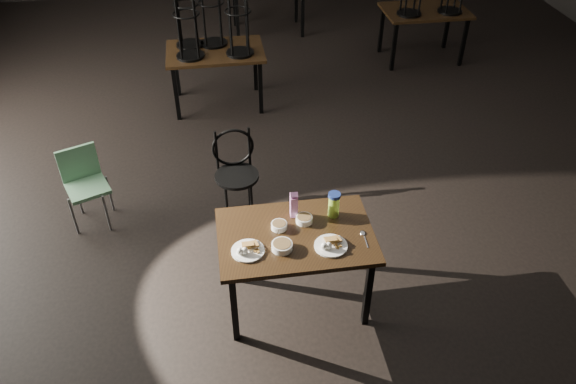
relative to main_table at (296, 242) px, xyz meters
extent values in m
plane|color=black|center=(0.74, 1.88, -0.67)|extent=(12.00, 12.00, 0.00)
cube|color=black|center=(0.00, 0.00, 0.06)|extent=(1.20, 0.80, 0.04)
cube|color=black|center=(-0.52, -0.32, -0.32)|extent=(0.05, 0.05, 0.71)
cube|color=black|center=(0.52, -0.32, -0.32)|extent=(0.05, 0.05, 0.71)
cube|color=black|center=(-0.52, 0.32, -0.32)|extent=(0.05, 0.05, 0.71)
cube|color=black|center=(0.52, 0.32, -0.32)|extent=(0.05, 0.05, 0.71)
cylinder|color=white|center=(-0.38, -0.13, 0.09)|extent=(0.25, 0.25, 0.01)
cube|color=#A17439|center=(-0.38, -0.09, 0.14)|extent=(0.09, 0.09, 0.04)
cube|color=#A17439|center=(-0.35, -0.09, 0.14)|extent=(0.10, 0.10, 0.03)
ellipsoid|color=white|center=(-0.44, -0.17, 0.12)|extent=(0.05, 0.05, 0.06)
ellipsoid|color=white|center=(-0.41, -0.17, 0.12)|extent=(0.05, 0.05, 0.06)
cylinder|color=white|center=(0.24, -0.17, 0.09)|extent=(0.25, 0.25, 0.02)
cube|color=#A17439|center=(0.24, -0.13, 0.14)|extent=(0.09, 0.09, 0.04)
cube|color=#A17439|center=(0.27, -0.13, 0.14)|extent=(0.10, 0.11, 0.03)
ellipsoid|color=white|center=(0.18, -0.21, 0.12)|extent=(0.05, 0.05, 0.06)
ellipsoid|color=white|center=(0.21, -0.21, 0.12)|extent=(0.05, 0.05, 0.06)
cylinder|color=white|center=(-0.12, 0.09, 0.10)|extent=(0.12, 0.12, 0.05)
cylinder|color=brown|center=(-0.12, 0.09, 0.12)|extent=(0.11, 0.11, 0.01)
cylinder|color=white|center=(0.09, 0.13, 0.10)|extent=(0.13, 0.13, 0.05)
cylinder|color=brown|center=(0.09, 0.13, 0.12)|extent=(0.11, 0.11, 0.01)
cylinder|color=white|center=(-0.13, -0.14, 0.11)|extent=(0.16, 0.16, 0.05)
cylinder|color=brown|center=(-0.13, -0.14, 0.12)|extent=(0.13, 0.13, 0.01)
cube|color=#981B87|center=(0.02, 0.22, 0.17)|extent=(0.06, 0.06, 0.19)
cube|color=#981B87|center=(0.02, 0.22, 0.28)|extent=(0.06, 0.06, 0.06)
cylinder|color=#A5DE41|center=(0.33, 0.18, 0.17)|extent=(0.12, 0.12, 0.19)
cylinder|color=navy|center=(0.33, 0.18, 0.28)|extent=(0.13, 0.13, 0.03)
ellipsoid|color=silver|center=(0.51, -0.07, 0.08)|extent=(0.04, 0.06, 0.01)
cube|color=silver|center=(0.51, -0.17, 0.08)|extent=(0.01, 0.13, 0.00)
cylinder|color=black|center=(-0.37, 1.19, -0.20)|extent=(0.42, 0.42, 0.03)
torus|color=black|center=(-0.39, 1.37, 0.01)|extent=(0.41, 0.05, 0.41)
cylinder|color=black|center=(-0.26, 1.31, -0.43)|extent=(0.03, 0.03, 0.47)
cylinder|color=black|center=(-0.49, 1.31, -0.43)|extent=(0.03, 0.03, 0.47)
cylinder|color=black|center=(-0.49, 1.07, -0.43)|extent=(0.03, 0.03, 0.47)
cylinder|color=black|center=(-0.26, 1.07, -0.43)|extent=(0.03, 0.03, 0.47)
cube|color=#67A174|center=(-1.78, 1.29, -0.25)|extent=(0.47, 0.47, 0.04)
cube|color=#67A174|center=(-1.84, 1.44, -0.06)|extent=(0.35, 0.16, 0.34)
cylinder|color=slate|center=(-1.94, 1.14, -0.46)|extent=(0.02, 0.02, 0.42)
cylinder|color=slate|center=(-1.63, 1.14, -0.46)|extent=(0.02, 0.02, 0.42)
cylinder|color=slate|center=(-1.94, 1.44, -0.46)|extent=(0.02, 0.02, 0.42)
cylinder|color=slate|center=(-1.63, 1.44, -0.46)|extent=(0.02, 0.02, 0.42)
cube|color=black|center=(-0.45, 3.47, 0.06)|extent=(1.20, 0.80, 0.04)
cube|color=black|center=(-0.97, 3.15, -0.32)|extent=(0.05, 0.05, 0.71)
cube|color=black|center=(0.07, 3.15, -0.32)|extent=(0.05, 0.05, 0.71)
cube|color=black|center=(-0.97, 3.79, -0.32)|extent=(0.05, 0.05, 0.71)
cube|color=black|center=(0.07, 3.79, -0.32)|extent=(0.05, 0.05, 0.71)
cylinder|color=black|center=(-0.75, 3.32, 0.09)|extent=(0.34, 0.34, 0.03)
torus|color=black|center=(-0.75, 3.32, 0.59)|extent=(0.32, 0.32, 0.02)
cylinder|color=black|center=(-0.65, 3.42, 0.46)|extent=(0.03, 0.03, 0.70)
cylinder|color=black|center=(-0.85, 3.42, 0.46)|extent=(0.03, 0.03, 0.70)
cylinder|color=black|center=(-0.85, 3.22, 0.46)|extent=(0.03, 0.03, 0.70)
cylinder|color=black|center=(-0.65, 3.22, 0.46)|extent=(0.03, 0.03, 0.70)
cylinder|color=black|center=(-0.15, 3.32, 0.09)|extent=(0.34, 0.34, 0.03)
torus|color=black|center=(-0.15, 3.32, 0.59)|extent=(0.32, 0.32, 0.02)
cylinder|color=black|center=(-0.05, 3.42, 0.46)|extent=(0.03, 0.03, 0.70)
cylinder|color=black|center=(-0.25, 3.42, 0.46)|extent=(0.03, 0.03, 0.70)
cylinder|color=black|center=(-0.25, 3.22, 0.46)|extent=(0.03, 0.03, 0.70)
cylinder|color=black|center=(-0.05, 3.22, 0.46)|extent=(0.03, 0.03, 0.70)
cylinder|color=black|center=(-0.45, 3.65, 0.09)|extent=(0.34, 0.34, 0.03)
torus|color=black|center=(-0.45, 3.65, 0.59)|extent=(0.32, 0.32, 0.02)
cylinder|color=black|center=(-0.35, 3.75, 0.46)|extent=(0.03, 0.03, 0.70)
cylinder|color=black|center=(-0.55, 3.75, 0.46)|extent=(0.03, 0.03, 0.70)
cylinder|color=black|center=(-0.55, 3.55, 0.46)|extent=(0.03, 0.03, 0.70)
cylinder|color=black|center=(-0.35, 3.55, 0.46)|extent=(0.03, 0.03, 0.70)
cylinder|color=black|center=(-0.75, 3.65, 0.09)|extent=(0.34, 0.34, 0.03)
torus|color=black|center=(-0.75, 3.65, 0.59)|extent=(0.32, 0.32, 0.02)
cylinder|color=black|center=(-0.65, 3.75, 0.46)|extent=(0.03, 0.03, 0.70)
cylinder|color=black|center=(-0.85, 3.75, 0.46)|extent=(0.03, 0.03, 0.70)
cylinder|color=black|center=(-0.85, 3.55, 0.46)|extent=(0.03, 0.03, 0.70)
cylinder|color=black|center=(-0.65, 3.55, 0.46)|extent=(0.03, 0.03, 0.70)
cube|color=black|center=(2.60, 4.41, 0.06)|extent=(1.20, 0.80, 0.04)
cube|color=black|center=(2.08, 4.09, -0.32)|extent=(0.05, 0.05, 0.71)
cube|color=black|center=(3.12, 4.09, -0.32)|extent=(0.05, 0.05, 0.71)
cube|color=black|center=(2.08, 4.73, -0.32)|extent=(0.05, 0.05, 0.71)
cube|color=black|center=(3.12, 4.73, -0.32)|extent=(0.05, 0.05, 0.71)
cylinder|color=black|center=(2.30, 4.26, 0.09)|extent=(0.34, 0.34, 0.03)
cylinder|color=black|center=(2.90, 4.26, 0.09)|extent=(0.34, 0.34, 0.03)
cube|color=black|center=(-0.03, 5.48, -0.32)|extent=(0.05, 0.05, 0.71)
cube|color=black|center=(1.01, 5.48, -0.32)|extent=(0.05, 0.05, 0.71)
cube|color=black|center=(-0.03, 6.12, -0.32)|extent=(0.05, 0.05, 0.71)
cube|color=black|center=(1.01, 6.12, -0.32)|extent=(0.05, 0.05, 0.71)
camera|label=1|loc=(-0.53, -3.13, 2.99)|focal=35.00mm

